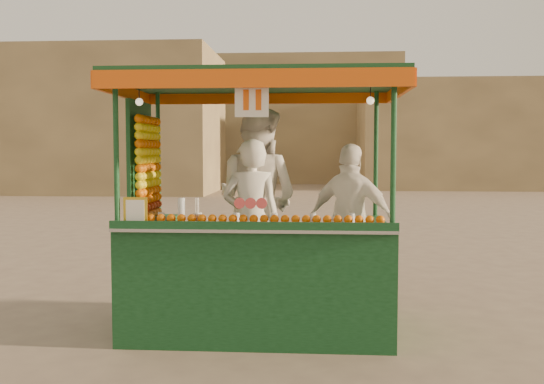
# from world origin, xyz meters

# --- Properties ---
(ground) EXTENTS (90.00, 90.00, 0.00)m
(ground) POSITION_xyz_m (0.00, 0.00, 0.00)
(ground) COLOR #6B594C
(ground) RESTS_ON ground
(building_left) EXTENTS (10.00, 6.00, 6.00)m
(building_left) POSITION_xyz_m (-9.00, 20.00, 3.00)
(building_left) COLOR #A1895B
(building_left) RESTS_ON ground
(building_right) EXTENTS (9.00, 6.00, 5.00)m
(building_right) POSITION_xyz_m (7.00, 24.00, 2.50)
(building_right) COLOR #A1895B
(building_right) RESTS_ON ground
(building_center) EXTENTS (14.00, 7.00, 7.00)m
(building_center) POSITION_xyz_m (-2.00, 30.00, 3.50)
(building_center) COLOR #A1895B
(building_center) RESTS_ON ground
(juice_cart) EXTENTS (2.73, 1.77, 2.48)m
(juice_cart) POSITION_xyz_m (-0.37, -0.14, 0.80)
(juice_cart) COLOR #0E3616
(juice_cart) RESTS_ON ground
(vendor_left) EXTENTS (0.63, 0.46, 1.59)m
(vendor_left) POSITION_xyz_m (-0.39, -0.03, 1.08)
(vendor_left) COLOR silver
(vendor_left) RESTS_ON ground
(vendor_middle) EXTENTS (1.17, 1.08, 1.93)m
(vendor_middle) POSITION_xyz_m (-0.37, 0.35, 1.25)
(vendor_middle) COLOR silver
(vendor_middle) RESTS_ON ground
(vendor_right) EXTENTS (0.98, 0.71, 1.55)m
(vendor_right) POSITION_xyz_m (0.61, 0.20, 1.06)
(vendor_right) COLOR white
(vendor_right) RESTS_ON ground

